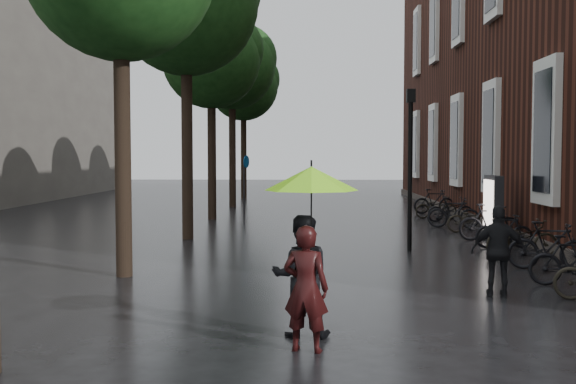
{
  "coord_description": "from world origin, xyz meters",
  "views": [
    {
      "loc": [
        -0.43,
        -6.24,
        2.42
      ],
      "look_at": [
        -0.79,
        6.04,
        1.75
      ],
      "focal_mm": 42.0,
      "sensor_mm": 36.0,
      "label": 1
    }
  ],
  "objects_px": {
    "ad_lightbox": "(493,208)",
    "parked_bicycles": "(483,223)",
    "pedestrian_walking": "(499,251)",
    "lamp_post": "(410,153)",
    "person_burgundy": "(306,288)",
    "person_black": "(301,276)"
  },
  "relations": [
    {
      "from": "parked_bicycles",
      "to": "lamp_post",
      "type": "relative_size",
      "value": 4.28
    },
    {
      "from": "pedestrian_walking",
      "to": "parked_bicycles",
      "type": "distance_m",
      "value": 8.13
    },
    {
      "from": "person_black",
      "to": "parked_bicycles",
      "type": "relative_size",
      "value": 0.09
    },
    {
      "from": "parked_bicycles",
      "to": "ad_lightbox",
      "type": "distance_m",
      "value": 0.67
    },
    {
      "from": "person_black",
      "to": "ad_lightbox",
      "type": "bearing_deg",
      "value": -119.66
    },
    {
      "from": "person_burgundy",
      "to": "person_black",
      "type": "relative_size",
      "value": 0.96
    },
    {
      "from": "pedestrian_walking",
      "to": "lamp_post",
      "type": "height_order",
      "value": "lamp_post"
    },
    {
      "from": "person_burgundy",
      "to": "person_black",
      "type": "xyz_separation_m",
      "value": [
        -0.06,
        0.67,
        0.03
      ]
    },
    {
      "from": "parked_bicycles",
      "to": "pedestrian_walking",
      "type": "bearing_deg",
      "value": -102.64
    },
    {
      "from": "pedestrian_walking",
      "to": "parked_bicycles",
      "type": "xyz_separation_m",
      "value": [
        1.78,
        7.93,
        -0.31
      ]
    },
    {
      "from": "person_burgundy",
      "to": "parked_bicycles",
      "type": "relative_size",
      "value": 0.09
    },
    {
      "from": "ad_lightbox",
      "to": "person_burgundy",
      "type": "bearing_deg",
      "value": -114.32
    },
    {
      "from": "lamp_post",
      "to": "pedestrian_walking",
      "type": "bearing_deg",
      "value": -82.58
    },
    {
      "from": "ad_lightbox",
      "to": "parked_bicycles",
      "type": "bearing_deg",
      "value": 109.04
    },
    {
      "from": "person_black",
      "to": "parked_bicycles",
      "type": "bearing_deg",
      "value": -117.98
    },
    {
      "from": "person_black",
      "to": "lamp_post",
      "type": "height_order",
      "value": "lamp_post"
    },
    {
      "from": "person_black",
      "to": "pedestrian_walking",
      "type": "height_order",
      "value": "person_black"
    },
    {
      "from": "parked_bicycles",
      "to": "lamp_post",
      "type": "bearing_deg",
      "value": -134.72
    },
    {
      "from": "pedestrian_walking",
      "to": "parked_bicycles",
      "type": "relative_size",
      "value": 0.09
    },
    {
      "from": "person_burgundy",
      "to": "pedestrian_walking",
      "type": "bearing_deg",
      "value": -120.04
    },
    {
      "from": "pedestrian_walking",
      "to": "lamp_post",
      "type": "distance_m",
      "value": 5.72
    },
    {
      "from": "ad_lightbox",
      "to": "lamp_post",
      "type": "distance_m",
      "value": 3.67
    }
  ]
}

